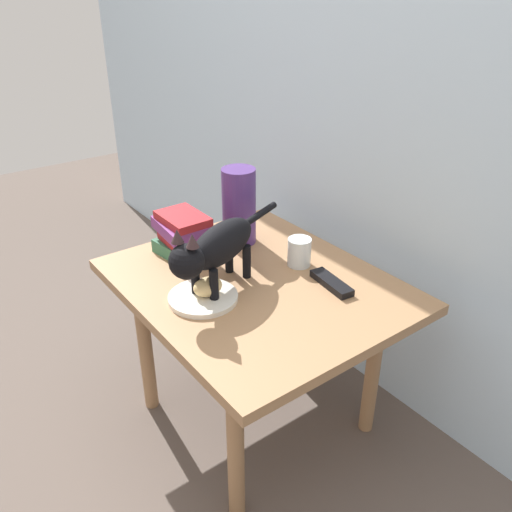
% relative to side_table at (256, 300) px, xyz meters
% --- Properties ---
extents(ground_plane, '(6.00, 6.00, 0.00)m').
position_rel_side_table_xyz_m(ground_plane, '(0.00, 0.00, -0.45)').
color(ground_plane, brown).
extents(back_panel, '(4.00, 0.04, 2.20)m').
position_rel_side_table_xyz_m(back_panel, '(0.00, 0.45, 0.65)').
color(back_panel, silver).
rests_on(back_panel, ground).
extents(side_table, '(0.81, 0.67, 0.51)m').
position_rel_side_table_xyz_m(side_table, '(0.00, 0.00, 0.00)').
color(side_table, '#9E724C').
rests_on(side_table, ground).
extents(plate, '(0.19, 0.19, 0.01)m').
position_rel_side_table_xyz_m(plate, '(-0.01, -0.17, 0.07)').
color(plate, silver).
rests_on(plate, side_table).
extents(bread_roll, '(0.07, 0.08, 0.05)m').
position_rel_side_table_xyz_m(bread_roll, '(0.00, -0.16, 0.10)').
color(bread_roll, '#E0BC7A').
rests_on(bread_roll, plate).
extents(cat, '(0.22, 0.45, 0.23)m').
position_rel_side_table_xyz_m(cat, '(-0.02, -0.12, 0.20)').
color(cat, black).
rests_on(cat, side_table).
extents(book_stack, '(0.19, 0.14, 0.14)m').
position_rel_side_table_xyz_m(book_stack, '(-0.26, -0.09, 0.13)').
color(book_stack, '#336B4C').
rests_on(book_stack, side_table).
extents(green_vase, '(0.11, 0.11, 0.24)m').
position_rel_side_table_xyz_m(green_vase, '(-0.24, 0.11, 0.19)').
color(green_vase, '#4C2D72').
rests_on(green_vase, side_table).
extents(candle_jar, '(0.07, 0.07, 0.08)m').
position_rel_side_table_xyz_m(candle_jar, '(-0.00, 0.16, 0.10)').
color(candle_jar, silver).
rests_on(candle_jar, side_table).
extents(tv_remote, '(0.15, 0.06, 0.02)m').
position_rel_side_table_xyz_m(tv_remote, '(0.15, 0.15, 0.07)').
color(tv_remote, black).
rests_on(tv_remote, side_table).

